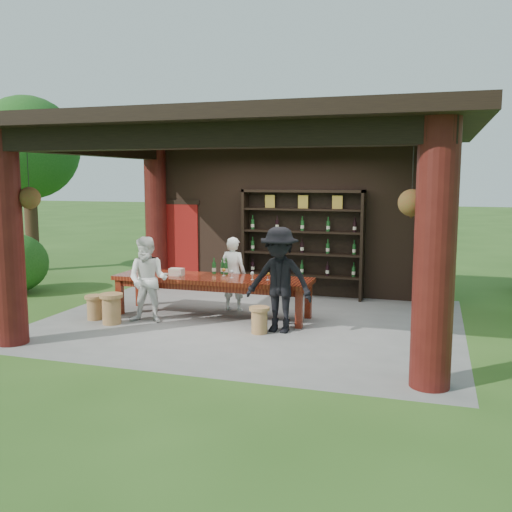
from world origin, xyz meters
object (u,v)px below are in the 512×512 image
(tasting_table, at_px, (213,283))
(stool_near_left, at_px, (112,308))
(guest_man, at_px, (279,280))
(host, at_px, (233,274))
(napkin_basket, at_px, (177,272))
(wine_shelf, at_px, (302,243))
(stool_near_right, at_px, (259,319))
(stool_far_left, at_px, (94,307))
(guest_woman, at_px, (148,280))

(tasting_table, distance_m, stool_near_left, 1.89)
(stool_near_left, distance_m, guest_man, 3.07)
(host, distance_m, napkin_basket, 1.12)
(wine_shelf, height_order, stool_near_right, wine_shelf)
(wine_shelf, height_order, stool_near_left, wine_shelf)
(wine_shelf, bearing_deg, stool_far_left, -135.22)
(stool_near_left, bearing_deg, wine_shelf, 50.88)
(guest_woman, bearing_deg, guest_man, -6.54)
(wine_shelf, relative_size, napkin_basket, 10.21)
(stool_far_left, relative_size, guest_man, 0.25)
(stool_near_right, xyz_separation_m, guest_man, (0.29, 0.20, 0.65))
(host, bearing_deg, guest_man, 141.36)
(stool_near_left, bearing_deg, guest_man, 7.46)
(wine_shelf, xyz_separation_m, guest_woman, (-2.13, -3.01, -0.40))
(tasting_table, xyz_separation_m, stool_near_right, (1.20, -0.90, -0.40))
(host, bearing_deg, stool_near_right, 130.03)
(wine_shelf, xyz_separation_m, napkin_basket, (-1.89, -2.33, -0.35))
(stool_far_left, bearing_deg, stool_near_left, -20.91)
(stool_near_left, relative_size, guest_woman, 0.35)
(stool_far_left, bearing_deg, host, 33.81)
(stool_near_right, xyz_separation_m, host, (-0.98, 1.45, 0.49))
(tasting_table, xyz_separation_m, napkin_basket, (-0.69, -0.09, 0.18))
(napkin_basket, bearing_deg, stool_near_left, -129.12)
(host, bearing_deg, tasting_table, 74.88)
(wine_shelf, relative_size, host, 1.83)
(wine_shelf, xyz_separation_m, stool_near_left, (-2.71, -3.33, -0.88))
(tasting_table, xyz_separation_m, stool_near_left, (-1.50, -1.09, -0.35))
(napkin_basket, bearing_deg, host, 35.40)
(stool_near_right, distance_m, guest_man, 0.74)
(guest_man, bearing_deg, host, 140.23)
(guest_woman, bearing_deg, stool_far_left, 179.14)
(napkin_basket, bearing_deg, guest_woman, -109.20)
(stool_far_left, relative_size, host, 0.31)
(guest_woman, bearing_deg, host, 40.90)
(host, relative_size, guest_man, 0.82)
(stool_near_right, xyz_separation_m, guest_woman, (-2.13, 0.13, 0.54))
(wine_shelf, xyz_separation_m, host, (-0.99, -1.69, -0.44))
(wine_shelf, relative_size, stool_near_right, 5.90)
(stool_near_right, distance_m, napkin_basket, 2.13)
(stool_near_right, bearing_deg, stool_far_left, -179.81)
(tasting_table, xyz_separation_m, guest_man, (1.48, -0.70, 0.25))
(wine_shelf, xyz_separation_m, stool_far_left, (-3.17, -3.15, -0.93))
(guest_man, bearing_deg, napkin_basket, 169.24)
(host, xyz_separation_m, napkin_basket, (-0.91, -0.64, 0.09))
(stool_near_left, xyz_separation_m, stool_far_left, (-0.47, 0.18, -0.05))
(wine_shelf, height_order, stool_far_left, wine_shelf)
(guest_man, bearing_deg, stool_near_left, -167.70)
(stool_near_right, bearing_deg, guest_man, 35.19)
(guest_man, bearing_deg, guest_woman, -173.36)
(guest_man, bearing_deg, stool_far_left, -171.64)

